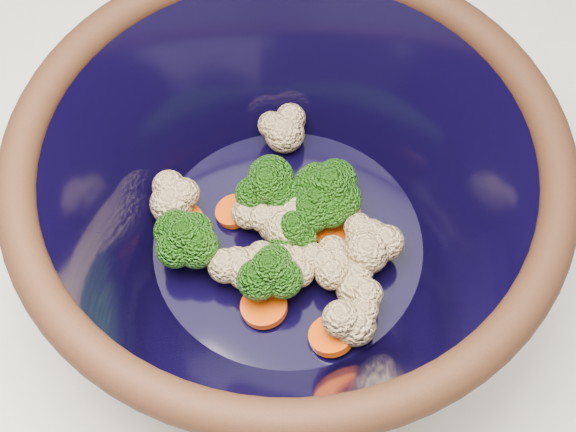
{
  "coord_description": "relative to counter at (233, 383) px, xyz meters",
  "views": [
    {
      "loc": [
        0.26,
        -0.23,
        1.44
      ],
      "look_at": [
        0.09,
        -0.0,
        0.97
      ],
      "focal_mm": 50.0,
      "sensor_mm": 36.0,
      "label": 1
    }
  ],
  "objects": [
    {
      "name": "vegetable_pile",
      "position": [
        0.09,
        -0.01,
        0.51
      ],
      "size": [
        0.19,
        0.16,
        0.06
      ],
      "color": "#608442",
      "rests_on": "mixing_bowl"
    },
    {
      "name": "counter",
      "position": [
        0.0,
        0.0,
        0.0
      ],
      "size": [
        1.2,
        1.2,
        0.9
      ],
      "primitive_type": "cube",
      "color": "silver",
      "rests_on": "ground"
    },
    {
      "name": "mixing_bowl",
      "position": [
        0.09,
        -0.0,
        0.54
      ],
      "size": [
        0.39,
        0.39,
        0.15
      ],
      "rotation": [
        0.0,
        0.0,
        -0.18
      ],
      "color": "black",
      "rests_on": "counter"
    }
  ]
}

